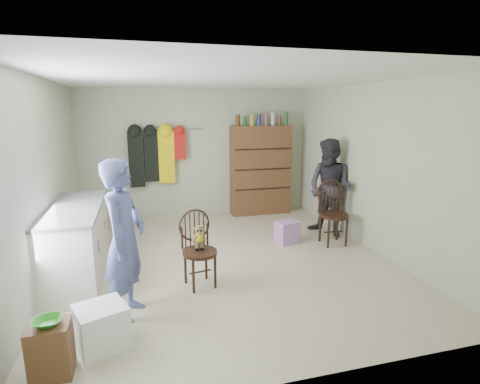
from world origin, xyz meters
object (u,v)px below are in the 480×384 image
object	(u,v)px
chair_far	(332,210)
dresser	(260,170)
chair_front	(198,244)
counter	(77,242)

from	to	relation	value
chair_far	dresser	xyz separation A→B (m)	(-0.55, 2.01, 0.36)
chair_far	chair_front	bearing A→B (deg)	-155.89
counter	chair_far	world-z (taller)	chair_far
chair_far	dresser	bearing A→B (deg)	107.95
counter	chair_far	size ratio (longest dim) A/B	1.81
chair_far	dresser	size ratio (longest dim) A/B	0.50
dresser	chair_far	bearing A→B (deg)	-74.59
chair_front	chair_far	xyz separation A→B (m)	(2.30, 0.91, 0.03)
chair_far	dresser	world-z (taller)	dresser
chair_far	dresser	distance (m)	2.11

